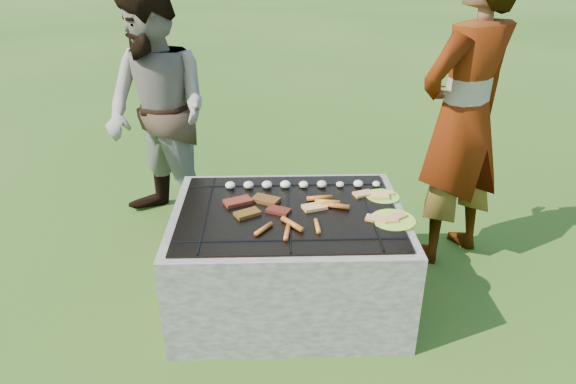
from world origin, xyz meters
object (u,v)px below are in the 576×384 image
at_px(plate_far, 382,196).
at_px(cook, 463,118).
at_px(bystander, 158,114).
at_px(fire_pit, 288,260).
at_px(plate_near, 393,220).

bearing_deg(plate_far, cook, 32.10).
height_order(cook, bystander, cook).
bearing_deg(fire_pit, cook, 24.25).
xyz_separation_m(plate_far, plate_near, (0.00, -0.28, -0.00)).
xyz_separation_m(fire_pit, bystander, (-0.88, 0.97, 0.59)).
bearing_deg(plate_far, bystander, 150.57).
distance_m(plate_near, bystander, 1.83).
bearing_deg(fire_pit, plate_near, -12.77).
xyz_separation_m(plate_far, cook, (0.54, 0.34, 0.36)).
relative_size(plate_far, bystander, 0.12).
bearing_deg(plate_near, cook, 49.12).
bearing_deg(plate_near, fire_pit, 167.23).
bearing_deg(plate_far, plate_near, -89.49).
relative_size(plate_far, plate_near, 0.71).
bearing_deg(cook, plate_near, 18.17).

